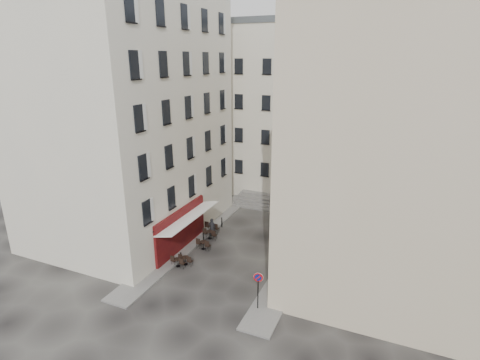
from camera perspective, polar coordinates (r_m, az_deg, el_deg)
The scene contains 18 objects.
ground at distance 28.65m, azimuth -2.17°, elevation -13.02°, with size 90.00×90.00×0.00m, color black.
sidewalk_left at distance 33.59m, azimuth -6.23°, elevation -8.04°, with size 2.00×22.00×0.12m, color slate.
sidewalk_right at distance 29.75m, azimuth 8.42°, elevation -11.82°, with size 2.00×18.00×0.12m, color slate.
building_left at distance 33.12m, azimuth -16.93°, elevation 9.55°, with size 12.20×16.20×20.60m.
building_right at distance 26.17m, azimuth 22.47°, elevation 4.61°, with size 12.20×14.20×18.60m.
building_back at distance 43.06m, azimuth 7.52°, elevation 10.64°, with size 18.20×10.20×18.60m.
cafe_storefront at distance 30.41m, azimuth -8.82°, elevation -7.28°, with size 1.74×7.30×3.50m.
stone_steps at distance 39.02m, azimuth 5.77°, elevation -3.64°, with size 9.00×3.15×0.80m.
bollard_near at distance 29.02m, azimuth -8.98°, elevation -11.61°, with size 0.12×0.12×0.98m.
bollard_mid at distance 31.66m, azimuth -5.60°, elevation -8.79°, with size 0.12×0.12×0.98m.
bollard_far at distance 34.44m, azimuth -2.79°, elevation -6.39°, with size 0.12×0.12×0.98m.
no_parking_sign at distance 23.42m, azimuth 2.77°, elevation -15.56°, with size 0.58×0.16×2.59m.
bistro_table_a at distance 28.76m, azimuth -9.41°, elevation -12.17°, with size 1.17×0.55×0.82m.
bistro_table_b at distance 28.93m, azimuth -8.27°, elevation -11.93°, with size 1.15×0.54×0.81m.
bistro_table_c at distance 30.83m, azimuth -5.58°, elevation -9.73°, with size 1.25×0.59×0.88m.
bistro_table_d at distance 32.45m, azimuth -4.61°, elevation -8.18°, with size 1.28×0.60×0.90m.
bistro_table_e at distance 33.57m, azimuth -4.27°, elevation -7.20°, with size 1.33×0.62×0.93m.
pedestrian at distance 32.65m, azimuth -4.30°, elevation -7.24°, with size 0.62×0.41×1.70m, color black.
Camera 1 is at (10.66, -22.08, 14.82)m, focal length 28.00 mm.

